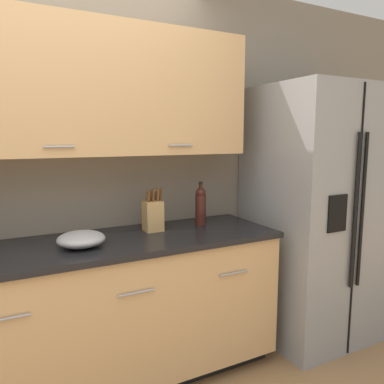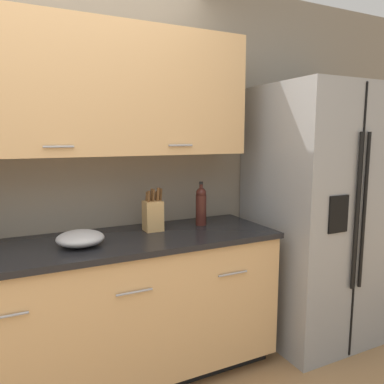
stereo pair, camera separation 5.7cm
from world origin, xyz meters
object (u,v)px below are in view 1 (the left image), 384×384
(refrigerator, at_px, (312,214))
(knife_block, at_px, (153,215))
(mixing_bowl, at_px, (81,239))
(wine_bottle, at_px, (201,205))

(refrigerator, height_order, knife_block, refrigerator)
(mixing_bowl, bearing_deg, knife_block, 16.72)
(refrigerator, relative_size, wine_bottle, 6.24)
(wine_bottle, xyz_separation_m, mixing_bowl, (-0.84, -0.15, -0.09))
(refrigerator, distance_m, mixing_bowl, 1.71)
(mixing_bowl, bearing_deg, wine_bottle, 10.03)
(refrigerator, height_order, mixing_bowl, refrigerator)
(refrigerator, distance_m, knife_block, 1.24)
(refrigerator, relative_size, knife_block, 6.66)
(knife_block, distance_m, wine_bottle, 0.35)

